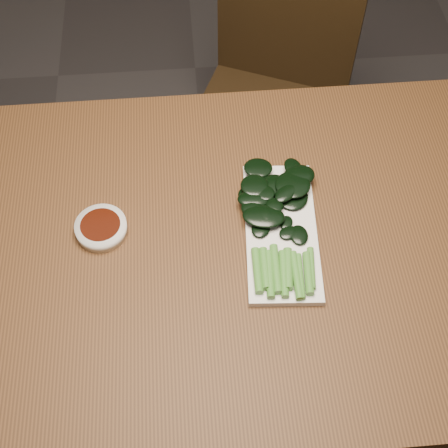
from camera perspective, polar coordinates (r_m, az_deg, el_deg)
The scene contains 6 objects.
ground at distance 1.86m, azimuth -0.25°, elevation -14.30°, with size 6.00×6.00×0.00m, color #322F2F.
table at distance 1.24m, azimuth -0.36°, elevation -3.50°, with size 1.40×0.80×0.75m.
chair_far at distance 1.82m, azimuth 4.49°, elevation 11.97°, with size 0.52×0.52×0.89m.
sauce_bowl at distance 1.20m, azimuth -11.17°, elevation -0.35°, with size 0.10×0.10×0.02m.
serving_plate at distance 1.19m, azimuth 5.23°, elevation -0.67°, with size 0.15×0.32×0.01m.
gai_lan at distance 1.19m, azimuth 4.89°, elevation 0.89°, with size 0.17×0.32×0.02m.
Camera 1 is at (-0.04, -0.63, 1.74)m, focal length 50.00 mm.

